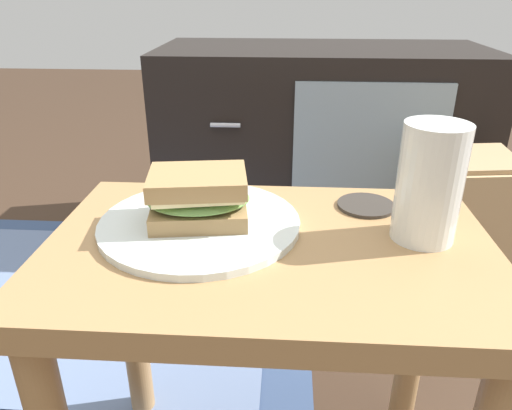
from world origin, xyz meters
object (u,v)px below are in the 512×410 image
Objects in this scene: beer_glass at (429,184)px; coaster at (366,205)px; plate at (200,223)px; sandwich_front at (198,197)px; paper_bag at (454,234)px; tv_cabinet at (319,143)px.

coaster is (-0.06, 0.09, -0.07)m from beer_glass.
beer_glass reaches higher than plate.
sandwich_front reaches higher than plate.
plate is 0.24m from coaster.
plate is at bearing -136.15° from paper_bag.
paper_bag is at bearing 43.85° from plate.
coaster is at bearing -124.82° from paper_bag.
beer_glass is 1.81× the size of coaster.
sandwich_front reaches higher than coaster.
paper_bag is at bearing -52.44° from tv_cabinet.
tv_cabinet reaches higher than sandwich_front.
tv_cabinet is 6.64× the size of sandwich_front.
sandwich_front is 0.36× the size of paper_bag.
plate is 0.78m from paper_bag.
sandwich_front is 0.29m from beer_glass.
tv_cabinet is at bearing 94.43° from beer_glass.
beer_glass reaches higher than sandwich_front.
plate is (-0.21, -0.91, 0.17)m from tv_cabinet.
paper_bag is at bearing 64.88° from beer_glass.
plate reaches higher than paper_bag.
beer_glass is at bearing -2.09° from plate.
plate is at bearing -161.52° from coaster.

